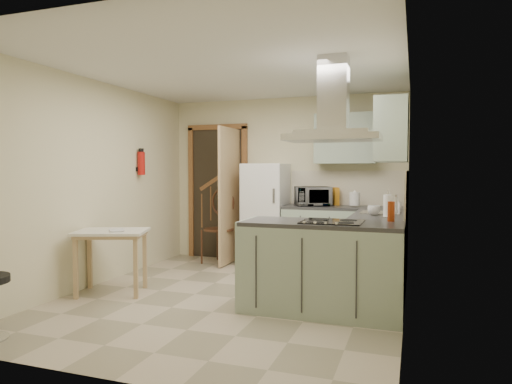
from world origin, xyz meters
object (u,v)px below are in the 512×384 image
at_px(fridge, 266,214).
at_px(extractor_hood, 333,138).
at_px(peninsula, 322,267).
at_px(drop_leaf_table, 112,262).
at_px(microwave, 313,196).
at_px(bentwood_chair, 219,229).

distance_m(fridge, extractor_hood, 2.57).
xyz_separation_m(fridge, peninsula, (1.22, -1.98, -0.30)).
distance_m(drop_leaf_table, microwave, 2.87).
xyz_separation_m(fridge, bentwood_chair, (-0.70, -0.14, -0.24)).
relative_size(peninsula, drop_leaf_table, 2.01).
xyz_separation_m(extractor_hood, bentwood_chair, (-2.03, 1.84, -1.21)).
bearing_deg(microwave, drop_leaf_table, -157.14).
xyz_separation_m(drop_leaf_table, bentwood_chair, (0.47, 1.94, 0.15)).
height_order(extractor_hood, drop_leaf_table, extractor_hood).
bearing_deg(fridge, bentwood_chair, -168.97).
bearing_deg(peninsula, extractor_hood, 0.00).
bearing_deg(drop_leaf_table, peninsula, -18.32).
distance_m(peninsula, microwave, 2.11).
height_order(fridge, drop_leaf_table, fridge).
bearing_deg(drop_leaf_table, bentwood_chair, 55.67).
distance_m(extractor_hood, drop_leaf_table, 2.85).
relative_size(peninsula, bentwood_chair, 1.51).
height_order(peninsula, bentwood_chair, bentwood_chair).
height_order(fridge, bentwood_chair, fridge).
bearing_deg(bentwood_chair, peninsula, -27.55).
bearing_deg(drop_leaf_table, fridge, 39.89).
xyz_separation_m(peninsula, drop_leaf_table, (-2.40, -0.10, -0.09)).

